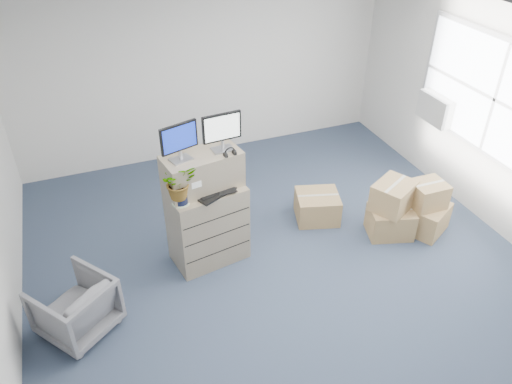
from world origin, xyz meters
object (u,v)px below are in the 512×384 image
(potted_plant, at_px, (179,186))
(office_chair, at_px, (75,305))
(monitor_right, at_px, (222,130))
(water_bottle, at_px, (213,177))
(monitor_left, at_px, (179,140))
(filing_cabinet_lower, at_px, (208,224))
(keyboard, at_px, (216,193))

(potted_plant, xyz_separation_m, office_chair, (-1.30, -0.44, -0.91))
(monitor_right, bearing_deg, water_bottle, -179.52)
(monitor_right, relative_size, office_chair, 0.63)
(monitor_left, xyz_separation_m, office_chair, (-1.39, -0.62, -1.36))
(monitor_left, height_order, potted_plant, monitor_left)
(filing_cabinet_lower, xyz_separation_m, office_chair, (-1.63, -0.61, -0.16))
(water_bottle, bearing_deg, potted_plant, -154.13)
(filing_cabinet_lower, bearing_deg, office_chair, -169.33)
(filing_cabinet_lower, relative_size, office_chair, 1.44)
(water_bottle, relative_size, potted_plant, 0.52)
(monitor_right, relative_size, keyboard, 0.95)
(keyboard, bearing_deg, office_chair, 169.13)
(potted_plant, height_order, office_chair, potted_plant)
(monitor_left, xyz_separation_m, potted_plant, (-0.09, -0.18, -0.45))
(filing_cabinet_lower, xyz_separation_m, monitor_left, (-0.25, 0.01, 1.20))
(office_chair, bearing_deg, monitor_right, 162.77)
(keyboard, xyz_separation_m, office_chair, (-1.72, -0.47, -0.68))
(water_bottle, distance_m, office_chair, 2.02)
(water_bottle, xyz_separation_m, potted_plant, (-0.44, -0.22, 0.12))
(filing_cabinet_lower, height_order, water_bottle, water_bottle)
(filing_cabinet_lower, height_order, potted_plant, potted_plant)
(monitor_left, height_order, water_bottle, monitor_left)
(monitor_left, bearing_deg, keyboard, -40.99)
(office_chair, bearing_deg, potted_plant, 161.86)
(monitor_left, height_order, office_chair, monitor_left)
(keyboard, distance_m, water_bottle, 0.21)
(water_bottle, bearing_deg, office_chair, -159.52)
(filing_cabinet_lower, relative_size, monitor_left, 2.37)
(filing_cabinet_lower, relative_size, keyboard, 2.15)
(office_chair, bearing_deg, filing_cabinet_lower, 163.71)
(monitor_left, bearing_deg, office_chair, -173.00)
(monitor_left, height_order, monitor_right, monitor_right)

